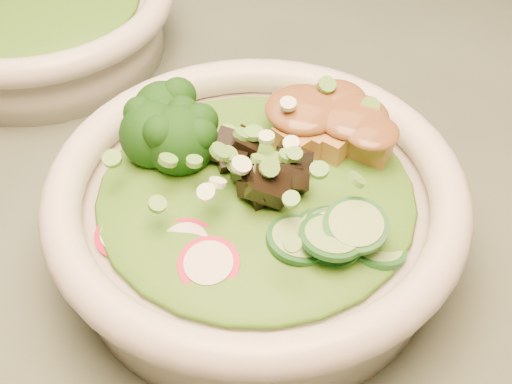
% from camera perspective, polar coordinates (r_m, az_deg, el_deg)
% --- Properties ---
extents(dining_table, '(1.20, 0.80, 0.75)m').
position_cam_1_polar(dining_table, '(0.65, 16.36, -11.05)').
color(dining_table, black).
rests_on(dining_table, ground).
extents(salad_bowl, '(0.29, 0.29, 0.08)m').
position_cam_1_polar(salad_bowl, '(0.50, -0.00, -1.68)').
color(salad_bowl, silver).
rests_on(salad_bowl, dining_table).
extents(side_bowl, '(0.26, 0.26, 0.07)m').
position_cam_1_polar(side_bowl, '(0.73, -17.04, 13.16)').
color(side_bowl, silver).
rests_on(side_bowl, dining_table).
extents(lettuce_bed, '(0.22, 0.22, 0.03)m').
position_cam_1_polar(lettuce_bed, '(0.48, -0.00, 0.08)').
color(lettuce_bed, '#286114').
rests_on(lettuce_bed, salad_bowl).
extents(side_lettuce, '(0.18, 0.18, 0.02)m').
position_cam_1_polar(side_lettuce, '(0.72, -17.37, 14.46)').
color(side_lettuce, '#286114').
rests_on(side_lettuce, side_bowl).
extents(broccoli_florets, '(0.09, 0.08, 0.05)m').
position_cam_1_polar(broccoli_florets, '(0.50, -5.77, 5.00)').
color(broccoli_florets, black).
rests_on(broccoli_florets, salad_bowl).
extents(radish_slices, '(0.12, 0.05, 0.02)m').
position_cam_1_polar(radish_slices, '(0.44, -5.97, -4.44)').
color(radish_slices, '#B00D2E').
rests_on(radish_slices, salad_bowl).
extents(cucumber_slices, '(0.08, 0.08, 0.04)m').
position_cam_1_polar(cucumber_slices, '(0.44, 6.51, -3.15)').
color(cucumber_slices, '#8DC76E').
rests_on(cucumber_slices, salad_bowl).
extents(mushroom_heap, '(0.08, 0.08, 0.04)m').
position_cam_1_polar(mushroom_heap, '(0.48, 1.06, 2.19)').
color(mushroom_heap, black).
rests_on(mushroom_heap, salad_bowl).
extents(tofu_cubes, '(0.10, 0.07, 0.04)m').
position_cam_1_polar(tofu_cubes, '(0.51, 5.33, 4.97)').
color(tofu_cubes, '#A78337').
rests_on(tofu_cubes, salad_bowl).
extents(peanut_sauce, '(0.07, 0.06, 0.02)m').
position_cam_1_polar(peanut_sauce, '(0.50, 5.43, 6.18)').
color(peanut_sauce, brown).
rests_on(peanut_sauce, tofu_cubes).
extents(scallion_garnish, '(0.21, 0.21, 0.03)m').
position_cam_1_polar(scallion_garnish, '(0.46, -0.00, 2.36)').
color(scallion_garnish, '#589C37').
rests_on(scallion_garnish, salad_bowl).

